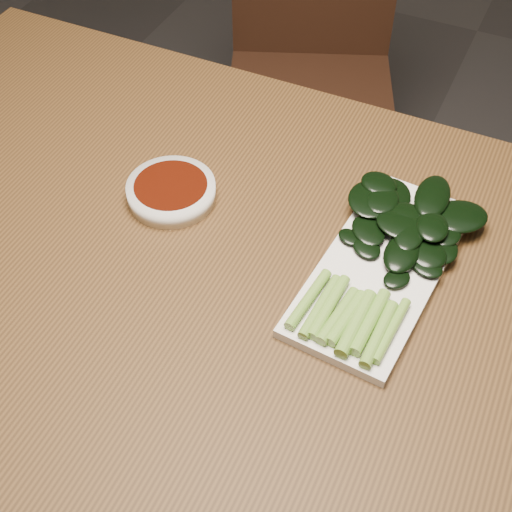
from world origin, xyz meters
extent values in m
plane|color=#2B2929|center=(0.00, 0.00, 0.00)|extent=(6.00, 6.00, 0.00)
cube|color=#482E14|center=(0.00, 0.00, 0.73)|extent=(1.40, 0.80, 0.04)
cylinder|color=#482E14|center=(-0.64, 0.34, 0.35)|extent=(0.05, 0.05, 0.71)
cube|color=black|center=(-0.22, 0.79, 0.43)|extent=(0.51, 0.51, 0.04)
cylinder|color=black|center=(-0.31, 0.57, 0.21)|extent=(0.04, 0.04, 0.41)
cylinder|color=black|center=(0.00, 0.70, 0.21)|extent=(0.04, 0.04, 0.41)
cylinder|color=black|center=(-0.43, 0.88, 0.21)|extent=(0.04, 0.04, 0.41)
cylinder|color=black|center=(-0.13, 1.00, 0.21)|extent=(0.04, 0.04, 0.41)
cylinder|color=white|center=(-0.16, 0.07, 0.76)|extent=(0.13, 0.13, 0.03)
cylinder|color=#3E0F05|center=(-0.16, 0.07, 0.77)|extent=(0.10, 0.10, 0.00)
cube|color=white|center=(0.16, 0.07, 0.76)|extent=(0.17, 0.33, 0.01)
cylinder|color=#73A538|center=(0.09, -0.03, 0.77)|extent=(0.02, 0.10, 0.01)
cylinder|color=#73A538|center=(0.11, -0.04, 0.77)|extent=(0.02, 0.10, 0.01)
cylinder|color=#73A538|center=(0.12, -0.03, 0.77)|extent=(0.02, 0.10, 0.01)
cylinder|color=#73A538|center=(0.14, -0.04, 0.77)|extent=(0.03, 0.09, 0.02)
cylinder|color=#73A538|center=(0.15, -0.04, 0.77)|extent=(0.03, 0.09, 0.02)
cylinder|color=#73A538|center=(0.16, -0.04, 0.77)|extent=(0.02, 0.10, 0.02)
cylinder|color=#73A538|center=(0.17, -0.03, 0.77)|extent=(0.02, 0.10, 0.02)
cylinder|color=#73A538|center=(0.19, -0.04, 0.77)|extent=(0.02, 0.10, 0.02)
cylinder|color=#73A538|center=(0.20, -0.03, 0.77)|extent=(0.02, 0.10, 0.01)
ellipsoid|color=black|center=(0.17, 0.12, 0.78)|extent=(0.04, 0.07, 0.01)
ellipsoid|color=black|center=(0.16, 0.15, 0.78)|extent=(0.05, 0.05, 0.01)
ellipsoid|color=black|center=(0.21, 0.16, 0.77)|extent=(0.07, 0.07, 0.01)
ellipsoid|color=black|center=(0.18, 0.09, 0.77)|extent=(0.05, 0.07, 0.01)
ellipsoid|color=black|center=(0.16, 0.17, 0.77)|extent=(0.04, 0.04, 0.01)
ellipsoid|color=black|center=(0.11, 0.17, 0.77)|extent=(0.06, 0.06, 0.01)
ellipsoid|color=black|center=(0.12, 0.11, 0.77)|extent=(0.07, 0.07, 0.01)
ellipsoid|color=black|center=(0.20, 0.15, 0.77)|extent=(0.06, 0.06, 0.01)
ellipsoid|color=black|center=(0.11, 0.16, 0.78)|extent=(0.08, 0.09, 0.01)
ellipsoid|color=black|center=(0.18, 0.20, 0.78)|extent=(0.05, 0.09, 0.01)
ellipsoid|color=black|center=(0.22, 0.15, 0.77)|extent=(0.05, 0.05, 0.01)
ellipsoid|color=black|center=(0.18, 0.10, 0.77)|extent=(0.07, 0.06, 0.01)
ellipsoid|color=black|center=(0.11, 0.19, 0.78)|extent=(0.07, 0.06, 0.01)
ellipsoid|color=black|center=(0.16, 0.13, 0.78)|extent=(0.07, 0.06, 0.01)
ellipsoid|color=black|center=(0.21, 0.10, 0.77)|extent=(0.07, 0.07, 0.01)
ellipsoid|color=black|center=(0.13, 0.18, 0.78)|extent=(0.07, 0.09, 0.01)
ellipsoid|color=black|center=(0.21, 0.12, 0.77)|extent=(0.09, 0.09, 0.01)
ellipsoid|color=black|center=(0.23, 0.18, 0.78)|extent=(0.10, 0.10, 0.01)
ellipsoid|color=black|center=(0.12, 0.16, 0.78)|extent=(0.05, 0.06, 0.01)
ellipsoid|color=black|center=(0.20, 0.14, 0.78)|extent=(0.06, 0.07, 0.01)
ellipsoid|color=black|center=(0.18, 0.05, 0.77)|extent=(0.04, 0.05, 0.01)
ellipsoid|color=black|center=(0.13, 0.08, 0.77)|extent=(0.06, 0.05, 0.01)
ellipsoid|color=black|center=(0.10, 0.09, 0.77)|extent=(0.04, 0.04, 0.01)
ellipsoid|color=black|center=(0.21, 0.08, 0.77)|extent=(0.05, 0.05, 0.01)
camera|label=1|loc=(0.26, -0.54, 1.46)|focal=50.00mm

